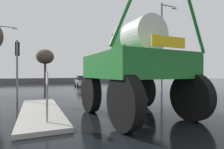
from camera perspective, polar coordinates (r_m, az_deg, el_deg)
ground_plane at (r=20.07m, az=-13.05°, el=-4.91°), size 120.00×120.00×0.00m
median_island at (r=9.25m, az=-21.79°, el=-10.57°), size 1.69×7.15×0.15m
lane_arrow_sign at (r=6.55m, az=-20.01°, el=-3.80°), size 0.07×0.60×1.74m
oversize_sprayer at (r=7.70m, az=7.70°, el=2.13°), size 4.13×5.19×4.70m
sedan_ahead at (r=26.55m, az=-9.45°, el=-2.10°), size 2.14×4.22×1.52m
traffic_signal_near_left at (r=12.67m, az=-27.93°, el=4.87°), size 0.24×0.54×3.88m
traffic_signal_near_right at (r=14.68m, az=7.24°, el=3.68°), size 0.24×0.54×3.68m
streetlight_near_right at (r=18.03m, az=15.86°, el=9.55°), size 1.84×0.24×8.55m
streetlight_far_left at (r=24.60m, az=-32.07°, el=5.78°), size 2.01×0.24×7.47m
bare_tree_right at (r=30.86m, az=1.83°, el=6.20°), size 3.47×3.47×6.52m
bare_tree_far_center at (r=36.88m, az=-20.54°, el=5.25°), size 3.30×3.30×6.49m
roadside_barrier at (r=38.88m, az=-18.15°, el=-1.75°), size 25.14×0.24×0.90m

